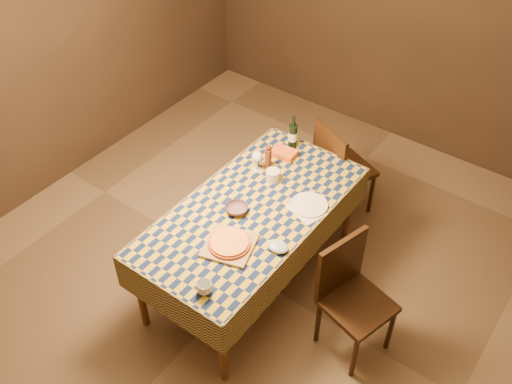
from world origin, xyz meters
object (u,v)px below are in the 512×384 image
Objects in this scene: bowl at (237,209)px; chair_right at (350,291)px; dining_table at (252,217)px; pizza at (229,243)px; chair_far at (338,166)px; white_plate at (309,205)px; wine_bottle at (293,136)px; cutting_board at (229,245)px.

chair_right reaches higher than bowl.
pizza reaches higher than dining_table.
chair_far is at bearing 123.71° from chair_right.
dining_table is 0.41m from pizza.
wine_bottle is at bearing 133.67° from white_plate.
dining_table is 1.10m from chair_far.
bowl reaches higher than pizza.
pizza is (0.10, -0.38, 0.11)m from dining_table.
bowl reaches higher than white_plate.
cutting_board is 0.35× the size of chair_right.
white_plate is (0.50, -0.52, -0.10)m from wine_bottle.
chair_far is at bearing 80.88° from bowl.
white_plate is (0.22, 0.66, -0.00)m from cutting_board.
dining_table is at bearing -77.15° from wine_bottle.
dining_table is at bearing 177.13° from chair_right.
chair_right is (0.94, 0.04, -0.27)m from bowl.
cutting_board is at bearing -76.67° from wine_bottle.
chair_far is at bearing 43.93° from wine_bottle.
pizza is at bearing -90.73° from chair_far.
dining_table is at bearing 104.31° from cutting_board.
chair_right reaches higher than pizza.
bowl is at bearing -99.12° from chair_far.
dining_table is at bearing -96.13° from chair_far.
chair_far is 1.35m from chair_right.
cutting_board is at bearing -75.69° from dining_table.
cutting_board is 0.35× the size of chair_far.
pizza is at bearing -60.45° from bowl.
chair_right is at bearing -38.65° from wine_bottle.
cutting_board is at bearing 90.00° from pizza.
wine_bottle reaches higher than bowl.
bowl is at bearing -129.83° from dining_table.
bowl is 0.18× the size of chair_right.
chair_right is (0.75, -1.13, 0.00)m from chair_far.
chair_right is at bearing -30.04° from white_plate.
dining_table is 1.98× the size of chair_far.
bowl is at bearing -177.45° from chair_right.
white_plate is at bearing 71.89° from pizza.
dining_table is 11.30× the size of bowl.
bowl is at bearing -136.72° from white_plate.
bowl is at bearing 119.55° from cutting_board.
pizza is 0.34× the size of chair_far.
chair_far is (0.30, 0.29, -0.36)m from wine_bottle.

